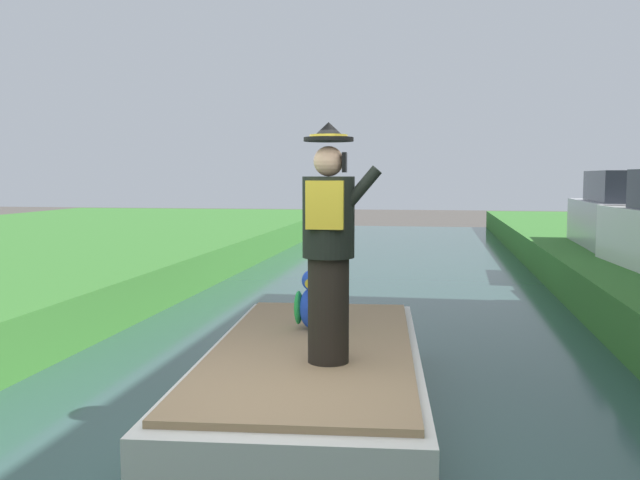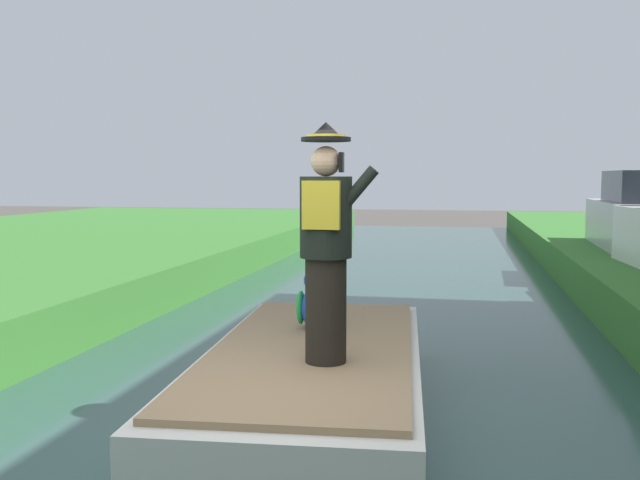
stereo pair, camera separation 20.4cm
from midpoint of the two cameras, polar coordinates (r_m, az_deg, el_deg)
boat at (r=6.08m, az=0.44°, el=-11.45°), size 2.11×4.32×0.61m
person_pirate at (r=5.30m, az=1.62°, el=-0.32°), size 0.61×0.42×1.85m
parrot_plush at (r=6.55m, az=0.48°, el=-5.25°), size 0.36×0.34×0.57m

